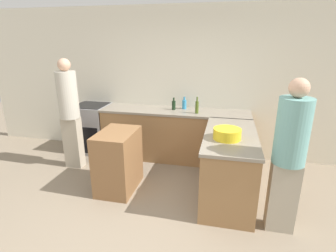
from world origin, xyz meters
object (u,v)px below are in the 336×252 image
Objects in this scene: mixing_bowl at (227,134)px; wine_bottle_dark at (174,105)px; dish_soap_bottle at (184,104)px; olive_oil_bottle at (197,107)px; person_at_peninsula at (289,153)px; range_oven at (93,128)px; person_by_range at (69,110)px; island_table at (118,161)px.

mixing_bowl is 1.60m from wine_bottle_dark.
mixing_bowl is at bearing -60.93° from dish_soap_bottle.
olive_oil_bottle is at bearing -45.24° from dish_soap_bottle.
wine_bottle_dark is at bearing -149.42° from dish_soap_bottle.
olive_oil_bottle is 1.92m from person_at_peninsula.
olive_oil_bottle is (2.05, -0.12, 0.57)m from range_oven.
wine_bottle_dark is (1.61, 0.04, 0.54)m from range_oven.
person_by_range is at bearing -163.48° from olive_oil_bottle.
range_oven is 4.32× the size of wine_bottle_dark.
wine_bottle_dark is (-0.95, 1.29, 0.02)m from mixing_bowl.
island_table is 1.28m from person_by_range.
wine_bottle_dark is (-0.43, 0.16, -0.03)m from olive_oil_bottle.
person_at_peninsula is (1.43, -1.78, -0.05)m from dish_soap_bottle.
range_oven is at bearing 176.73° from olive_oil_bottle.
person_by_range is at bearing -88.42° from range_oven.
dish_soap_bottle reaches higher than mixing_bowl.
person_by_range is at bearing 154.21° from island_table.
dish_soap_bottle is at bearing 25.98° from person_by_range.
wine_bottle_dark is at bearing 126.33° from mixing_bowl.
person_by_range reaches higher than person_at_peninsula.
island_table is 0.50× the size of person_at_peninsula.
dish_soap_bottle is at bearing 4.60° from range_oven.
range_oven is 0.90m from person_by_range.
mixing_bowl is 1.23× the size of olive_oil_bottle.
wine_bottle_dark is at bearing 25.46° from person_by_range.
wine_bottle_dark is 0.12× the size of person_at_peninsula.
mixing_bowl is 0.76m from person_at_peninsula.
mixing_bowl reaches higher than range_oven.
person_by_range is (0.02, -0.72, 0.54)m from range_oven.
dish_soap_bottle is (-0.26, 0.26, -0.03)m from olive_oil_bottle.
island_table is at bearing 169.17° from person_at_peninsula.
island_table is 4.05× the size of dish_soap_bottle.
mixing_bowl is at bearing -11.81° from person_by_range.
person_by_range reaches higher than dish_soap_bottle.
dish_soap_bottle is 1.97m from person_by_range.
range_oven reaches higher than island_table.
range_oven is 3.30× the size of olive_oil_bottle.
range_oven is 3.64m from person_at_peninsula.
olive_oil_bottle is 2.11m from person_by_range.
dish_soap_bottle is at bearing 61.71° from island_table.
person_at_peninsula is (3.22, -1.63, 0.49)m from range_oven.
person_by_range reaches higher than mixing_bowl.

